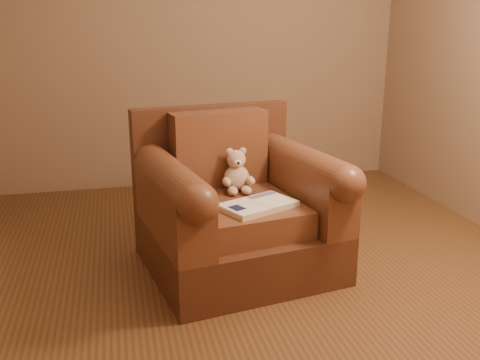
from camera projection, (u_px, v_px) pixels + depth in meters
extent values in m
plane|color=brown|center=(241.00, 269.00, 3.44)|extent=(4.00, 4.00, 0.00)
cube|color=#8B6F55|center=(191.00, 42.00, 4.93)|extent=(4.00, 0.02, 2.70)
cube|color=#8B6F55|center=(450.00, 102.00, 1.19)|extent=(4.00, 0.02, 2.70)
cube|color=#4A2818|center=(238.00, 245.00, 3.42)|extent=(1.26, 1.22, 0.31)
cube|color=#4A2818|center=(212.00, 154.00, 3.69)|extent=(1.10, 0.30, 0.68)
cube|color=brown|center=(241.00, 213.00, 3.31)|extent=(0.76, 0.87, 0.16)
cube|color=brown|center=(219.00, 148.00, 3.55)|extent=(0.66, 0.28, 0.49)
cube|color=brown|center=(172.00, 208.00, 3.11)|extent=(0.38, 0.96, 0.35)
cube|color=brown|center=(304.00, 190.00, 3.45)|extent=(0.38, 0.96, 0.35)
cylinder|color=brown|center=(171.00, 179.00, 3.06)|extent=(0.38, 0.96, 0.22)
cylinder|color=brown|center=(305.00, 164.00, 3.40)|extent=(0.38, 0.96, 0.22)
ellipsoid|color=#CDA88F|center=(237.00, 178.00, 3.47)|extent=(0.17, 0.15, 0.18)
sphere|color=#CDA88F|center=(236.00, 159.00, 3.44)|extent=(0.12, 0.12, 0.12)
ellipsoid|color=#CDA88F|center=(230.00, 152.00, 3.42)|extent=(0.05, 0.03, 0.05)
ellipsoid|color=#CDA88F|center=(243.00, 151.00, 3.44)|extent=(0.05, 0.03, 0.05)
ellipsoid|color=beige|center=(238.00, 163.00, 3.39)|extent=(0.06, 0.04, 0.05)
sphere|color=black|center=(239.00, 163.00, 3.37)|extent=(0.02, 0.02, 0.02)
ellipsoid|color=#CDA88F|center=(227.00, 182.00, 3.39)|extent=(0.06, 0.11, 0.06)
ellipsoid|color=#CDA88F|center=(250.00, 181.00, 3.41)|extent=(0.06, 0.11, 0.06)
ellipsoid|color=#CDA88F|center=(233.00, 191.00, 3.38)|extent=(0.07, 0.11, 0.06)
ellipsoid|color=#CDA88F|center=(246.00, 190.00, 3.39)|extent=(0.07, 0.11, 0.06)
cube|color=beige|center=(258.00, 205.00, 3.15)|extent=(0.50, 0.42, 0.03)
cube|color=white|center=(244.00, 206.00, 3.08)|extent=(0.30, 0.32, 0.00)
cube|color=white|center=(272.00, 199.00, 3.21)|extent=(0.30, 0.32, 0.00)
cube|color=beige|center=(258.00, 203.00, 3.14)|extent=(0.12, 0.24, 0.00)
cube|color=#0F1638|center=(237.00, 208.00, 3.05)|extent=(0.10, 0.11, 0.00)
cube|color=slate|center=(262.00, 195.00, 3.28)|extent=(0.20, 0.13, 0.00)
cylinder|color=gold|center=(304.00, 232.00, 4.01)|extent=(0.29, 0.29, 0.02)
cylinder|color=gold|center=(306.00, 201.00, 3.94)|extent=(0.03, 0.03, 0.48)
cylinder|color=gold|center=(307.00, 168.00, 3.87)|extent=(0.37, 0.37, 0.02)
cylinder|color=gold|center=(307.00, 170.00, 3.87)|extent=(0.03, 0.03, 0.02)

